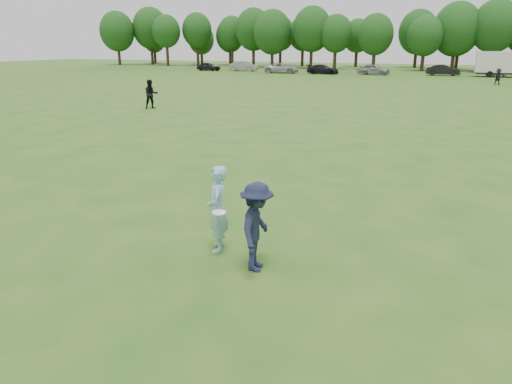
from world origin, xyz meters
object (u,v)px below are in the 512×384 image
car_a (208,67)px  car_c (282,68)px  player_far_d (498,77)px  car_d (323,69)px  cargo_trailer (510,63)px  player_far_a (151,94)px  car_f (443,70)px  defender (257,227)px  thrower (217,209)px  car_e (374,69)px  car_b (243,66)px

car_a → car_c: (12.90, -1.21, 0.04)m
player_far_d → car_d: (-21.64, 10.74, -0.18)m
cargo_trailer → player_far_d: bearing=-99.3°
player_far_a → car_d: player_far_a is taller
car_c → car_f: (22.19, 2.94, 0.02)m
defender → cargo_trailer: 62.02m
player_far_d → car_f: player_far_d is taller
car_f → cargo_trailer: size_ratio=0.49×
player_far_a → thrower: bearing=-98.7°
car_e → car_f: size_ratio=0.99×
car_b → cargo_trailer: 37.51m
defender → car_c: size_ratio=0.34×
player_far_a → car_b: bearing=59.3°
car_e → cargo_trailer: bearing=-81.2°
player_far_d → cargo_trailer: cargo_trailer is taller
thrower → car_c: (-19.18, 58.03, -0.19)m
thrower → car_d: thrower is taller
defender → car_c: bearing=11.1°
defender → car_a: (-33.15, 59.73, -0.20)m
thrower → cargo_trailer: bearing=146.1°
player_far_d → cargo_trailer: size_ratio=0.19×
car_f → car_e: bearing=101.8°
defender → player_far_a: player_far_a is taller
car_e → car_d: bearing=102.1°
thrower → car_a: bearing=-175.4°
car_f → cargo_trailer: 7.89m
thrower → player_far_d: 48.18m
car_a → car_b: size_ratio=0.85×
player_far_d → car_c: player_far_d is taller
thrower → car_d: 59.58m
thrower → car_f: 61.05m
cargo_trailer → car_d: bearing=-173.7°
car_c → car_e: size_ratio=1.16×
car_d → player_far_d: bearing=-118.4°
defender → car_e: bearing=-1.2°
car_e → player_far_a: bearing=172.5°
thrower → defender: thrower is taller
car_c → car_e: car_e is taller
car_a → car_f: size_ratio=0.88×
thrower → car_b: (-26.68, 60.83, -0.14)m
car_d → car_f: size_ratio=1.03×
defender → thrower: bearing=57.6°
defender → cargo_trailer: bearing=-17.0°
thrower → car_f: bearing=153.4°
car_b → car_e: (20.68, -1.64, -0.01)m
thrower → player_far_d: bearing=145.9°
thrower → car_a: thrower is taller
car_e → car_f: bearing=-75.3°
thrower → car_a: (-32.08, 59.24, -0.23)m
player_far_d → thrower: bearing=-118.4°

